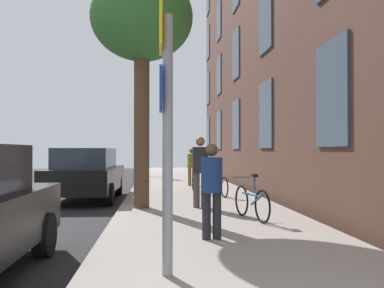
# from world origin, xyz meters

# --- Properties ---
(ground_plane) EXTENTS (41.80, 41.80, 0.00)m
(ground_plane) POSITION_xyz_m (-2.40, 15.00, 0.00)
(ground_plane) COLOR #332D28
(road_asphalt) EXTENTS (7.00, 38.00, 0.01)m
(road_asphalt) POSITION_xyz_m (-4.50, 15.00, 0.01)
(road_asphalt) COLOR #232326
(road_asphalt) RESTS_ON ground
(sidewalk) EXTENTS (4.20, 38.00, 0.12)m
(sidewalk) POSITION_xyz_m (1.10, 15.00, 0.06)
(sidewalk) COLOR #9E9389
(sidewalk) RESTS_ON ground
(sign_post) EXTENTS (0.16, 0.60, 3.20)m
(sign_post) POSITION_xyz_m (0.05, 3.82, 1.96)
(sign_post) COLOR gray
(sign_post) RESTS_ON sidewalk
(traffic_light) EXTENTS (0.43, 0.24, 3.32)m
(traffic_light) POSITION_xyz_m (-0.72, 22.69, 2.41)
(traffic_light) COLOR black
(traffic_light) RESTS_ON sidewalk
(tree_near) EXTENTS (2.59, 2.59, 5.92)m
(tree_near) POSITION_xyz_m (-0.44, 9.54, 4.83)
(tree_near) COLOR brown
(tree_near) RESTS_ON sidewalk
(bicycle_0) EXTENTS (0.51, 1.65, 0.96)m
(bicycle_0) POSITION_xyz_m (1.92, 7.55, 0.49)
(bicycle_0) COLOR black
(bicycle_0) RESTS_ON sidewalk
(bicycle_1) EXTENTS (0.48, 1.61, 0.93)m
(bicycle_1) POSITION_xyz_m (1.91, 12.03, 0.48)
(bicycle_1) COLOR black
(bicycle_1) RESTS_ON sidewalk
(bicycle_2) EXTENTS (0.42, 1.76, 0.95)m
(bicycle_2) POSITION_xyz_m (1.22, 13.46, 0.49)
(bicycle_2) COLOR black
(bicycle_2) RESTS_ON sidewalk
(pedestrian_0) EXTENTS (0.38, 0.38, 1.55)m
(pedestrian_0) POSITION_xyz_m (0.83, 5.70, 1.01)
(pedestrian_0) COLOR #26262D
(pedestrian_0) RESTS_ON sidewalk
(pedestrian_1) EXTENTS (0.50, 0.50, 1.79)m
(pedestrian_1) POSITION_xyz_m (1.04, 9.46, 1.14)
(pedestrian_1) COLOR #4C4742
(pedestrian_1) RESTS_ON sidewalk
(pedestrian_2) EXTENTS (0.47, 0.47, 1.53)m
(pedestrian_2) POSITION_xyz_m (1.37, 15.94, 0.99)
(pedestrian_2) COLOR olive
(pedestrian_2) RESTS_ON sidewalk
(car_1) EXTENTS (1.96, 4.37, 1.62)m
(car_1) POSITION_xyz_m (-2.24, 12.14, 0.84)
(car_1) COLOR black
(car_1) RESTS_ON road_asphalt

